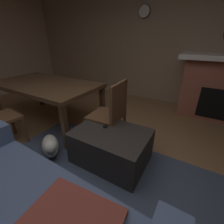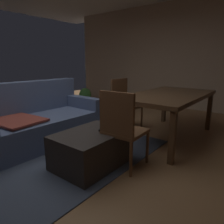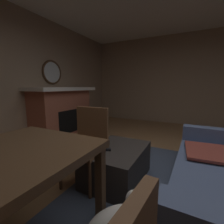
% 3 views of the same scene
% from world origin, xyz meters
% --- Properties ---
extents(floor, '(9.27, 9.27, 0.00)m').
position_xyz_m(floor, '(0.00, 0.00, 0.00)').
color(floor, olive).
extents(wall_left, '(0.12, 6.65, 2.77)m').
position_xyz_m(wall_left, '(-3.86, 0.00, 1.39)').
color(wall_left, '#9E846B').
rests_on(wall_left, ground).
extents(area_rug, '(2.60, 2.00, 0.01)m').
position_xyz_m(area_rug, '(-0.07, -0.06, 0.01)').
color(area_rug, '#3D475B').
rests_on(area_rug, ground).
extents(fireplace, '(1.77, 0.76, 1.17)m').
position_xyz_m(fireplace, '(-1.31, -2.75, 0.59)').
color(fireplace, '#9E5642').
rests_on(fireplace, ground).
extents(round_wall_mirror, '(0.60, 0.05, 0.60)m').
position_xyz_m(round_wall_mirror, '(-1.31, -3.03, 1.54)').
color(round_wall_mirror, '#4C331E').
extents(ottoman_coffee_table, '(0.88, 0.63, 0.42)m').
position_xyz_m(ottoman_coffee_table, '(-0.07, -0.64, 0.21)').
color(ottoman_coffee_table, '#2D2826').
rests_on(ottoman_coffee_table, ground).
extents(tv_remote, '(0.11, 0.17, 0.02)m').
position_xyz_m(tv_remote, '(0.06, -0.75, 0.44)').
color(tv_remote, black).
rests_on(tv_remote, ottoman_coffee_table).
extents(dining_chair_west, '(0.46, 0.46, 0.93)m').
position_xyz_m(dining_chair_west, '(0.10, -0.96, 0.52)').
color(dining_chair_west, brown).
rests_on(dining_chair_west, ground).
extents(small_dog, '(0.47, 0.41, 0.29)m').
position_xyz_m(small_dog, '(0.64, -0.31, 0.17)').
color(small_dog, silver).
rests_on(small_dog, ground).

